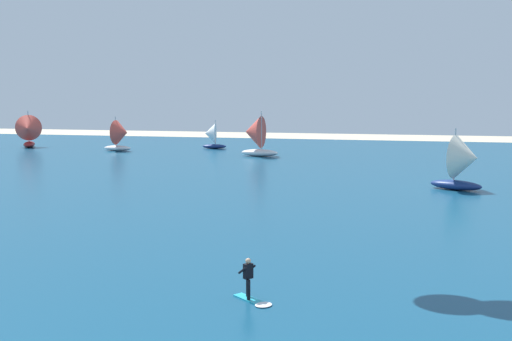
{
  "coord_description": "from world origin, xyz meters",
  "views": [
    {
      "loc": [
        5.7,
        -10.26,
        8.28
      ],
      "look_at": [
        0.06,
        14.58,
        4.98
      ],
      "focal_mm": 43.24,
      "sensor_mm": 36.0,
      "label": 1
    }
  ],
  "objects_px": {
    "sailboat_center_horizon": "(211,136)",
    "sailboat_outermost": "(28,131)",
    "sailboat_mid_left": "(121,135)",
    "sailboat_heeled_over": "(255,136)",
    "kitesurfer": "(251,286)",
    "sailboat_mid_right": "(464,162)"
  },
  "relations": [
    {
      "from": "sailboat_mid_left",
      "to": "sailboat_outermost",
      "type": "relative_size",
      "value": 0.9
    },
    {
      "from": "kitesurfer",
      "to": "sailboat_mid_left",
      "type": "relative_size",
      "value": 0.4
    },
    {
      "from": "sailboat_heeled_over",
      "to": "kitesurfer",
      "type": "bearing_deg",
      "value": -77.2
    },
    {
      "from": "sailboat_mid_left",
      "to": "sailboat_outermost",
      "type": "height_order",
      "value": "sailboat_outermost"
    },
    {
      "from": "kitesurfer",
      "to": "sailboat_mid_left",
      "type": "height_order",
      "value": "sailboat_mid_left"
    },
    {
      "from": "sailboat_center_horizon",
      "to": "sailboat_heeled_over",
      "type": "bearing_deg",
      "value": -46.0
    },
    {
      "from": "sailboat_center_horizon",
      "to": "sailboat_mid_left",
      "type": "bearing_deg",
      "value": -150.73
    },
    {
      "from": "sailboat_center_horizon",
      "to": "sailboat_outermost",
      "type": "bearing_deg",
      "value": -170.61
    },
    {
      "from": "kitesurfer",
      "to": "sailboat_outermost",
      "type": "xyz_separation_m",
      "value": [
        -46.66,
        56.93,
        1.82
      ]
    },
    {
      "from": "sailboat_mid_right",
      "to": "sailboat_outermost",
      "type": "xyz_separation_m",
      "value": [
        -57.57,
        26.84,
        0.07
      ]
    },
    {
      "from": "sailboat_heeled_over",
      "to": "sailboat_outermost",
      "type": "xyz_separation_m",
      "value": [
        -34.69,
        4.3,
        -0.18
      ]
    },
    {
      "from": "kitesurfer",
      "to": "sailboat_outermost",
      "type": "relative_size",
      "value": 0.36
    },
    {
      "from": "sailboat_mid_right",
      "to": "sailboat_mid_left",
      "type": "height_order",
      "value": "sailboat_mid_right"
    },
    {
      "from": "sailboat_center_horizon",
      "to": "sailboat_mid_left",
      "type": "relative_size",
      "value": 0.85
    },
    {
      "from": "sailboat_mid_right",
      "to": "sailboat_outermost",
      "type": "relative_size",
      "value": 0.97
    },
    {
      "from": "sailboat_mid_right",
      "to": "sailboat_mid_left",
      "type": "distance_m",
      "value": 49.08
    },
    {
      "from": "sailboat_mid_right",
      "to": "sailboat_outermost",
      "type": "bearing_deg",
      "value": 155.01
    },
    {
      "from": "sailboat_heeled_over",
      "to": "sailboat_mid_left",
      "type": "height_order",
      "value": "sailboat_heeled_over"
    },
    {
      "from": "kitesurfer",
      "to": "sailboat_center_horizon",
      "type": "xyz_separation_m",
      "value": [
        -20.32,
        61.29,
        1.25
      ]
    },
    {
      "from": "kitesurfer",
      "to": "sailboat_center_horizon",
      "type": "bearing_deg",
      "value": 108.35
    },
    {
      "from": "sailboat_heeled_over",
      "to": "sailboat_mid_right",
      "type": "distance_m",
      "value": 32.11
    },
    {
      "from": "sailboat_heeled_over",
      "to": "sailboat_mid_left",
      "type": "distance_m",
      "value": 19.51
    }
  ]
}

